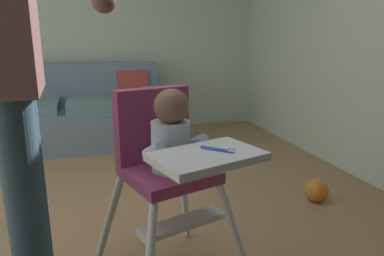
% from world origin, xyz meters
% --- Properties ---
extents(ground, '(6.14, 6.66, 0.10)m').
position_xyz_m(ground, '(0.00, 0.00, -0.05)').
color(ground, '#98734C').
extents(wall_far, '(5.34, 0.06, 2.60)m').
position_xyz_m(wall_far, '(0.00, 2.56, 1.30)').
color(wall_far, '#B7C8B6').
rests_on(wall_far, ground).
extents(couch, '(2.13, 0.86, 0.86)m').
position_xyz_m(couch, '(-0.10, 2.04, 0.33)').
color(couch, slate).
rests_on(couch, ground).
extents(high_chair, '(0.74, 0.83, 0.94)m').
position_xyz_m(high_chair, '(0.47, -0.45, 0.65)').
color(high_chair, white).
rests_on(high_chair, ground).
extents(adult_standing, '(0.52, 0.49, 1.74)m').
position_xyz_m(adult_standing, '(-0.11, -0.48, 0.99)').
color(adult_standing, '#324C5E').
rests_on(adult_standing, ground).
extents(toy_ball, '(0.16, 0.16, 0.16)m').
position_xyz_m(toy_ball, '(1.67, 0.07, 0.08)').
color(toy_ball, orange).
rests_on(toy_ball, ground).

